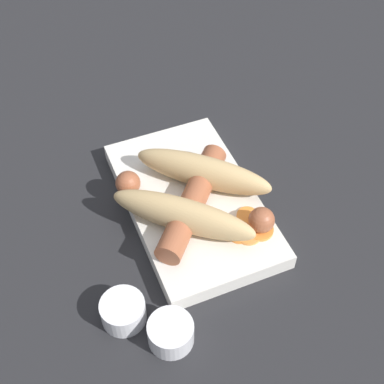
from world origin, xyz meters
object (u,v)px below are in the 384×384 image
(sausage, at_px, (193,201))
(condiment_cup_near, at_px, (123,312))
(food_tray, at_px, (192,203))
(bread_roll, at_px, (193,192))
(condiment_cup_far, at_px, (171,334))

(sausage, height_order, condiment_cup_near, sausage)
(condiment_cup_near, bearing_deg, sausage, -51.52)
(food_tray, bearing_deg, bread_roll, 165.29)
(food_tray, height_order, sausage, sausage)
(condiment_cup_far, bearing_deg, condiment_cup_near, 41.99)
(condiment_cup_near, bearing_deg, bread_roll, -50.26)
(sausage, bearing_deg, food_tray, -19.49)
(bread_roll, relative_size, sausage, 1.29)
(condiment_cup_near, bearing_deg, food_tray, -48.01)
(condiment_cup_far, bearing_deg, food_tray, -29.41)
(food_tray, relative_size, sausage, 1.63)
(food_tray, bearing_deg, condiment_cup_far, 150.59)
(condiment_cup_near, relative_size, condiment_cup_far, 1.00)
(bread_roll, xyz_separation_m, sausage, (-0.01, 0.00, -0.01))
(food_tray, distance_m, condiment_cup_far, 0.19)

